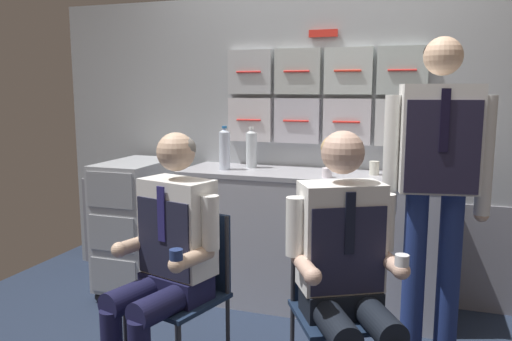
{
  "coord_description": "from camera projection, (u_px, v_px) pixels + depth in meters",
  "views": [
    {
      "loc": [
        0.74,
        -2.25,
        1.49
      ],
      "look_at": [
        -0.12,
        0.25,
        1.07
      ],
      "focal_mm": 35.98,
      "sensor_mm": 36.0,
      "label": 1
    }
  ],
  "objects": [
    {
      "name": "galley_bulkhead",
      "position": [
        321.0,
        149.0,
        3.69
      ],
      "size": [
        4.2,
        0.14,
        2.15
      ],
      "color": "#A3A8AD",
      "rests_on": "ground"
    },
    {
      "name": "galley_counter",
      "position": [
        307.0,
        239.0,
        3.52
      ],
      "size": [
        1.75,
        0.53,
        0.93
      ],
      "color": "#B8B8C0",
      "rests_on": "ground"
    },
    {
      "name": "service_trolley",
      "position": [
        137.0,
        223.0,
        3.76
      ],
      "size": [
        0.4,
        0.65,
        0.97
      ],
      "color": "black",
      "rests_on": "ground"
    },
    {
      "name": "folding_chair_left",
      "position": [
        189.0,
        277.0,
        2.62
      ],
      "size": [
        0.49,
        0.49,
        0.87
      ],
      "color": "#2D2D33",
      "rests_on": "ground"
    },
    {
      "name": "crew_member_left",
      "position": [
        166.0,
        252.0,
        2.46
      ],
      "size": [
        0.52,
        0.67,
        1.29
      ],
      "color": "black",
      "rests_on": "ground"
    },
    {
      "name": "folding_chair_right",
      "position": [
        334.0,
        290.0,
        2.44
      ],
      "size": [
        0.54,
        0.54,
        0.87
      ],
      "color": "#2D2D33",
      "rests_on": "ground"
    },
    {
      "name": "crew_member_right",
      "position": [
        347.0,
        263.0,
        2.26
      ],
      "size": [
        0.6,
        0.7,
        1.31
      ],
      "color": "black",
      "rests_on": "ground"
    },
    {
      "name": "crew_member_standing",
      "position": [
        437.0,
        173.0,
        2.66
      ],
      "size": [
        0.54,
        0.32,
        1.75
      ],
      "color": "black",
      "rests_on": "ground"
    },
    {
      "name": "sparkling_bottle_green",
      "position": [
        251.0,
        148.0,
        3.65
      ],
      "size": [
        0.08,
        0.08,
        0.29
      ],
      "color": "silver",
      "rests_on": "galley_counter"
    },
    {
      "name": "water_bottle_blue_cap",
      "position": [
        225.0,
        149.0,
        3.55
      ],
      "size": [
        0.08,
        0.08,
        0.3
      ],
      "color": "silver",
      "rests_on": "galley_counter"
    },
    {
      "name": "paper_cup_blue",
      "position": [
        327.0,
        172.0,
        3.26
      ],
      "size": [
        0.07,
        0.07,
        0.06
      ],
      "color": "white",
      "rests_on": "galley_counter"
    },
    {
      "name": "coffee_cup_spare",
      "position": [
        388.0,
        169.0,
        3.3
      ],
      "size": [
        0.07,
        0.07,
        0.09
      ],
      "color": "silver",
      "rests_on": "galley_counter"
    },
    {
      "name": "espresso_cup_small",
      "position": [
        374.0,
        168.0,
        3.35
      ],
      "size": [
        0.06,
        0.06,
        0.09
      ],
      "color": "silver",
      "rests_on": "galley_counter"
    }
  ]
}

